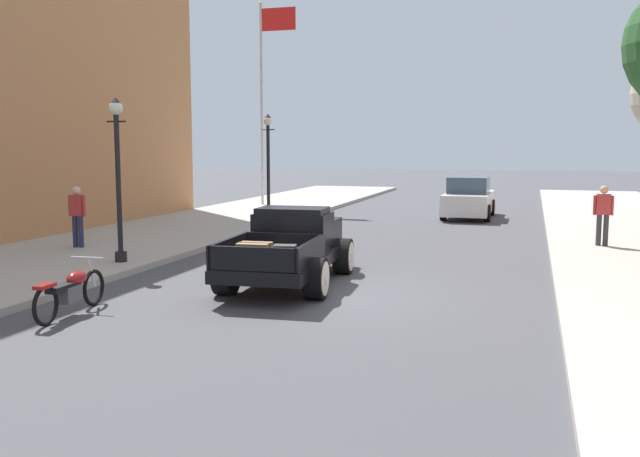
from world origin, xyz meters
The scene contains 10 objects.
ground_plane centered at (0.00, 0.00, 0.00)m, with size 140.00×140.00×0.00m, color #47474C.
sidewalk_left centered at (-7.25, 0.00, 0.07)m, with size 5.50×64.00×0.15m, color #ADA89E.
hotrod_truck_black centered at (-0.84, 0.90, 0.75)m, with size 2.41×5.02×1.58m.
motorcycle_parked centered at (-3.46, -3.04, 0.44)m, with size 0.62×2.12×0.93m.
car_background_white centered at (1.61, 15.21, 0.77)m, with size 1.90×4.31×1.65m.
pedestrian_sidewalk_left centered at (-7.68, 2.94, 1.09)m, with size 0.53×0.22×1.65m.
pedestrian_sidewalk_right centered at (5.89, 7.41, 1.09)m, with size 0.53×0.22×1.65m.
street_lamp_near centered at (-5.26, 1.24, 2.39)m, with size 0.50×0.32×3.85m.
street_lamp_far centered at (-5.06, 10.38, 2.39)m, with size 0.50×0.32×3.85m.
flagpole centered at (-7.75, 17.10, 5.77)m, with size 1.74×0.16×9.16m.
Camera 1 is at (4.00, -12.89, 2.90)m, focal length 38.93 mm.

